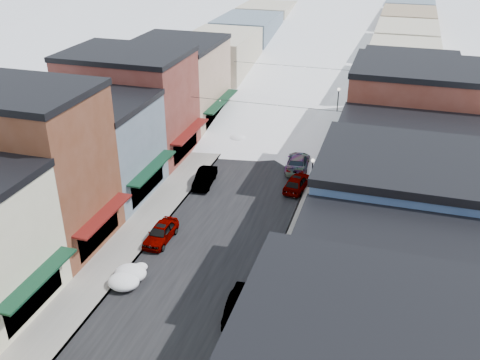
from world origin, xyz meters
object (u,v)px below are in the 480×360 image
Objects in this scene: car_silver_sedan at (161,233)px; streetlamp_near at (312,174)px; car_dark_hatch at (205,178)px; trash_can at (272,285)px; car_green_sedan at (242,304)px.

car_silver_sedan is 1.04× the size of streetlamp_near.
car_silver_sedan is at bearing -135.95° from streetlamp_near.
car_dark_hatch is 10.40m from streetlamp_near.
streetlamp_near reaches higher than trash_can.
car_silver_sedan reaches higher than car_dark_hatch.
car_silver_sedan reaches higher than trash_can.
car_green_sedan reaches higher than trash_can.
car_dark_hatch is at bearing 90.52° from car_silver_sedan.
streetlamp_near reaches higher than car_green_sedan.
car_silver_sedan is 14.34m from streetlamp_near.
car_green_sedan reaches higher than car_silver_sedan.
streetlamp_near is at bearing 89.07° from trash_can.
streetlamp_near reaches higher than car_dark_hatch.
trash_can is 0.27× the size of streetlamp_near.
trash_can is at bearing -90.93° from streetlamp_near.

